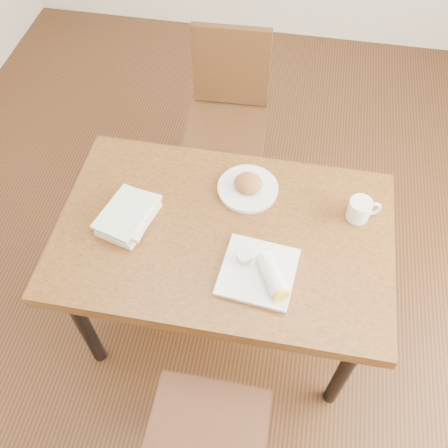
% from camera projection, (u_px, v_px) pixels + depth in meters
% --- Properties ---
extents(ground, '(4.00, 5.00, 0.01)m').
position_uv_depth(ground, '(224.00, 316.00, 2.55)').
color(ground, '#472814').
rests_on(ground, ground).
extents(room_walls, '(4.02, 5.02, 2.80)m').
position_uv_depth(room_walls, '(224.00, 26.00, 1.22)').
color(room_walls, silver).
rests_on(room_walls, ground).
extents(table, '(1.31, 0.83, 0.75)m').
position_uv_depth(table, '(224.00, 243.00, 2.00)').
color(table, brown).
rests_on(table, ground).
extents(chair_far, '(0.44, 0.44, 0.95)m').
position_uv_depth(chair_far, '(228.00, 108.00, 2.65)').
color(chair_far, '#462914').
rests_on(chair_far, ground).
extents(plate_scone, '(0.25, 0.25, 0.08)m').
position_uv_depth(plate_scone, '(248.00, 187.00, 2.03)').
color(plate_scone, white).
rests_on(plate_scone, table).
extents(coffee_mug, '(0.13, 0.09, 0.09)m').
position_uv_depth(coffee_mug, '(360.00, 209.00, 1.94)').
color(coffee_mug, white).
rests_on(coffee_mug, table).
extents(plate_burrito, '(0.29, 0.29, 0.09)m').
position_uv_depth(plate_burrito, '(262.00, 273.00, 1.80)').
color(plate_burrito, white).
rests_on(plate_burrito, table).
extents(book_stack, '(0.23, 0.28, 0.06)m').
position_uv_depth(book_stack, '(129.00, 215.00, 1.94)').
color(book_stack, white).
rests_on(book_stack, table).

